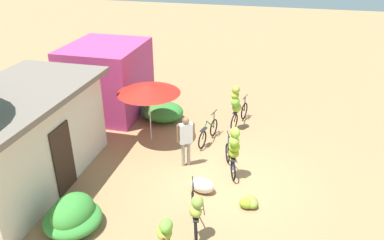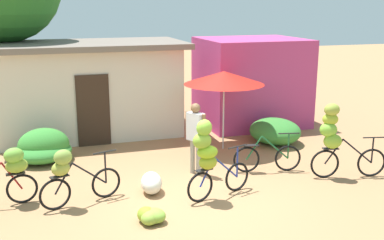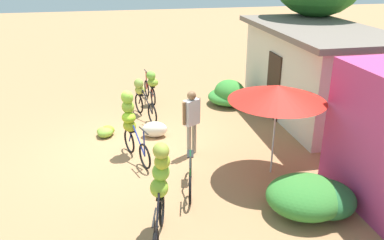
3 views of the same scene
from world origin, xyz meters
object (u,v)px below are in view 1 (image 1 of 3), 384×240
Objects in this scene: bicycle_by_shop at (208,133)px; banana_pile_on_ground at (249,202)px; shop_pink at (107,79)px; building_low at (19,141)px; bicycle_near_pile at (195,210)px; produce_sack at (202,185)px; bicycle_rightmost at (237,104)px; bicycle_center_loaded at (233,148)px; market_umbrella at (149,88)px; person_vendor at (186,136)px.

banana_pile_on_ground is at bearing -150.94° from bicycle_by_shop.
shop_pink is 4.84m from bicycle_by_shop.
building_low is 5.42m from bicycle_near_pile.
bicycle_by_shop is at bearing 8.45° from produce_sack.
bicycle_rightmost reaches higher than bicycle_near_pile.
bicycle_by_shop reaches higher than produce_sack.
bicycle_near_pile is 1.71m from produce_sack.
building_low is 3.32× the size of bicycle_rightmost.
bicycle_center_loaded is at bearing -174.02° from bicycle_rightmost.
market_umbrella is (-1.90, -2.46, 0.57)m from shop_pink.
building_low is 2.67× the size of market_umbrella.
market_umbrella is at bearing 64.05° from bicycle_center_loaded.
bicycle_center_loaded is (-1.52, -3.13, -1.00)m from market_umbrella.
banana_pile_on_ground is (0.45, -6.47, -1.27)m from building_low.
market_umbrella is 3.93m from produce_sack.
banana_pile_on_ground is 0.37× the size of person_vendor.
shop_pink reaches higher than building_low.
bicycle_center_loaded reaches higher than person_vendor.
building_low is at bearing 98.61° from produce_sack.
market_umbrella is 1.27× the size of person_vendor.
produce_sack is at bearing 145.80° from bicycle_center_loaded.
banana_pile_on_ground is at bearing -127.15° from market_umbrella.
bicycle_rightmost is (3.13, 0.33, 0.02)m from bicycle_center_loaded.
bicycle_center_loaded is 1.45m from produce_sack.
shop_pink reaches higher than bicycle_rightmost.
shop_pink reaches higher than bicycle_by_shop.
bicycle_by_shop is at bearing -51.91° from building_low.
person_vendor is at bearing 33.14° from produce_sack.
bicycle_center_loaded is at bearing 26.08° from banana_pile_on_ground.
produce_sack is at bearing -132.29° from shop_pink.
produce_sack is at bearing -171.55° from bicycle_by_shop.
bicycle_center_loaded is 2.27m from bicycle_by_shop.
market_umbrella is 1.34× the size of bicycle_by_shop.
shop_pink is at bearing 47.71° from produce_sack.
bicycle_by_shop is at bearing -12.62° from person_vendor.
market_umbrella is at bearing 32.06° from bicycle_near_pile.
bicycle_by_shop is at bearing 31.11° from bicycle_center_loaded.
bicycle_near_pile is 3.05m from person_vendor.
person_vendor reaches higher than bicycle_near_pile.
market_umbrella is at bearing -38.86° from building_low.
bicycle_center_loaded is 3.15m from bicycle_rightmost.
market_umbrella reaches higher than person_vendor.
bicycle_rightmost reaches higher than bicycle_center_loaded.
market_umbrella reaches higher than banana_pile_on_ground.
bicycle_rightmost is 4.67m from banana_pile_on_ground.
shop_pink is at bearing 52.32° from market_umbrella.
bicycle_rightmost is at bearing -48.01° from building_low.
shop_pink is at bearing 39.85° from bicycle_near_pile.
bicycle_center_loaded is at bearing -72.78° from building_low.
bicycle_near_pile is at bearing -147.94° from market_umbrella.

